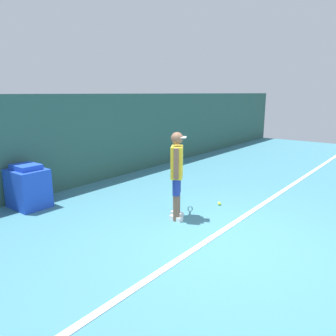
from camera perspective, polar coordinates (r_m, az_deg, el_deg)
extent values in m
plane|color=teal|center=(5.22, 9.69, -12.75)|extent=(24.00, 24.00, 0.00)
cube|color=#2D564C|center=(7.86, -19.14, 3.94)|extent=(24.00, 0.10, 2.23)
cube|color=white|center=(5.32, 7.43, -12.08)|extent=(21.60, 0.10, 0.01)
cylinder|color=brown|center=(5.90, 1.44, -6.97)|extent=(0.12, 0.12, 0.48)
cylinder|color=navy|center=(5.78, 1.46, -3.39)|extent=(0.14, 0.14, 0.29)
cube|color=white|center=(5.97, 1.43, -8.76)|extent=(0.10, 0.24, 0.08)
cylinder|color=brown|center=(6.11, 1.58, -6.27)|extent=(0.12, 0.12, 0.48)
cylinder|color=navy|center=(5.99, 1.60, -2.80)|extent=(0.14, 0.14, 0.29)
cube|color=white|center=(6.17, 1.57, -8.01)|extent=(0.10, 0.24, 0.08)
cube|color=yellow|center=(5.78, 1.56, 1.02)|extent=(0.39, 0.35, 0.57)
sphere|color=brown|center=(5.71, 1.58, 5.18)|extent=(0.22, 0.22, 0.22)
cube|color=white|center=(5.70, 2.59, 5.37)|extent=(0.22, 0.20, 0.02)
cylinder|color=brown|center=(5.59, 1.42, 0.77)|extent=(0.09, 0.09, 0.53)
cylinder|color=brown|center=(5.97, 1.68, 1.56)|extent=(0.09, 0.09, 0.53)
cylinder|color=black|center=(6.13, 1.73, -0.70)|extent=(0.19, 0.14, 0.03)
torus|color=yellow|center=(6.36, 1.87, -0.19)|extent=(0.27, 0.18, 0.31)
sphere|color=#D1E533|center=(6.83, 8.94, -6.13)|extent=(0.07, 0.07, 0.07)
cube|color=blue|center=(7.12, -23.18, -3.26)|extent=(0.62, 0.76, 0.78)
cube|color=blue|center=(7.02, -23.49, 0.18)|extent=(0.43, 0.53, 0.10)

